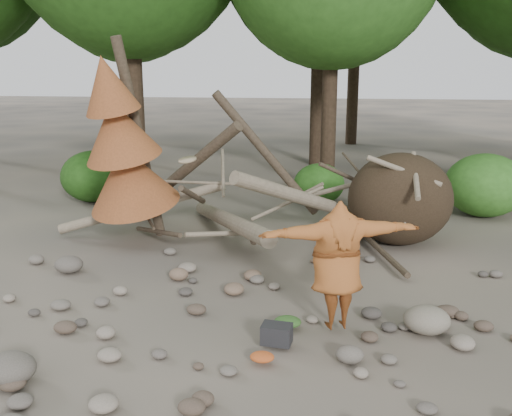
# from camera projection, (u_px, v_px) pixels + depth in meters

# --- Properties ---
(ground) EXTENTS (120.00, 120.00, 0.00)m
(ground) POSITION_uv_depth(u_px,v_px,m) (250.00, 323.00, 8.54)
(ground) COLOR #514C44
(ground) RESTS_ON ground
(deadfall_pile) EXTENTS (8.55, 5.24, 3.30)m
(deadfall_pile) POSITION_uv_depth(u_px,v_px,m) (372.00, 201.00, 12.11)
(deadfall_pile) COLOR #332619
(deadfall_pile) RESTS_ON ground
(dead_conifer) EXTENTS (2.06, 2.16, 4.35)m
(dead_conifer) POSITION_uv_depth(u_px,v_px,m) (123.00, 148.00, 11.67)
(dead_conifer) COLOR #4C3F30
(dead_conifer) RESTS_ON ground
(bush_left) EXTENTS (1.80, 1.80, 1.44)m
(bush_left) POSITION_uv_depth(u_px,v_px,m) (93.00, 176.00, 16.00)
(bush_left) COLOR #245316
(bush_left) RESTS_ON ground
(bush_mid) EXTENTS (1.40, 1.40, 1.12)m
(bush_mid) POSITION_uv_depth(u_px,v_px,m) (319.00, 184.00, 15.79)
(bush_mid) COLOR #306A1E
(bush_mid) RESTS_ON ground
(bush_right) EXTENTS (2.00, 2.00, 1.60)m
(bush_right) POSITION_uv_depth(u_px,v_px,m) (485.00, 185.00, 14.42)
(bush_right) COLOR #3B7D27
(bush_right) RESTS_ON ground
(frisbee_thrower) EXTENTS (3.32, 1.30, 2.52)m
(frisbee_thrower) POSITION_uv_depth(u_px,v_px,m) (337.00, 265.00, 8.04)
(frisbee_thrower) COLOR #A15524
(frisbee_thrower) RESTS_ON ground
(backpack) EXTENTS (0.44, 0.32, 0.27)m
(backpack) POSITION_uv_depth(u_px,v_px,m) (277.00, 338.00, 7.77)
(backpack) COLOR black
(backpack) RESTS_ON ground
(cloth_green) EXTENTS (0.40, 0.33, 0.15)m
(cloth_green) POSITION_uv_depth(u_px,v_px,m) (288.00, 325.00, 8.30)
(cloth_green) COLOR #345F26
(cloth_green) RESTS_ON ground
(cloth_orange) EXTENTS (0.32, 0.26, 0.12)m
(cloth_orange) POSITION_uv_depth(u_px,v_px,m) (262.00, 360.00, 7.34)
(cloth_orange) COLOR #B64D1F
(cloth_orange) RESTS_ON ground
(boulder_front_left) EXTENTS (0.63, 0.57, 0.38)m
(boulder_front_left) POSITION_uv_depth(u_px,v_px,m) (10.00, 368.00, 6.89)
(boulder_front_left) COLOR #605950
(boulder_front_left) RESTS_ON ground
(boulder_mid_right) EXTENTS (0.67, 0.60, 0.40)m
(boulder_mid_right) POSITION_uv_depth(u_px,v_px,m) (427.00, 320.00, 8.18)
(boulder_mid_right) COLOR gray
(boulder_mid_right) RESTS_ON ground
(boulder_mid_left) EXTENTS (0.53, 0.47, 0.32)m
(boulder_mid_left) POSITION_uv_depth(u_px,v_px,m) (69.00, 264.00, 10.58)
(boulder_mid_left) COLOR #5E574F
(boulder_mid_left) RESTS_ON ground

